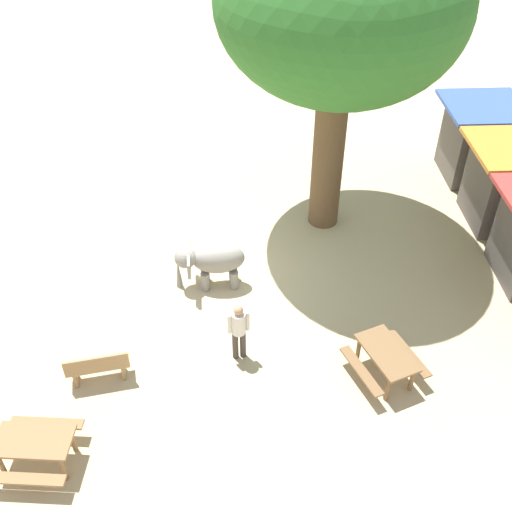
{
  "coord_description": "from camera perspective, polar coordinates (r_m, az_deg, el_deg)",
  "views": [
    {
      "loc": [
        12.33,
        0.46,
        10.9
      ],
      "look_at": [
        0.15,
        1.02,
        0.8
      ],
      "focal_mm": 42.46,
      "sensor_mm": 36.0,
      "label": 1
    }
  ],
  "objects": [
    {
      "name": "shade_tree_main",
      "position": [
        15.69,
        8.03,
        22.47
      ],
      "size": [
        6.71,
        6.15,
        8.81
      ],
      "color": "brown",
      "rests_on": "ground_plane"
    },
    {
      "name": "picnic_table_near",
      "position": [
        13.01,
        -20.11,
        -16.43
      ],
      "size": [
        1.62,
        1.64,
        0.78
      ],
      "rotation": [
        0.0,
        0.0,
        4.61
      ],
      "color": "olive",
      "rests_on": "ground_plane"
    },
    {
      "name": "market_stall_blue",
      "position": [
        21.29,
        20.01,
        9.87
      ],
      "size": [
        2.5,
        2.5,
        2.52
      ],
      "color": "#59514C",
      "rests_on": "ground_plane"
    },
    {
      "name": "person_handler",
      "position": [
        13.74,
        -1.64,
        -6.81
      ],
      "size": [
        0.32,
        0.5,
        1.62
      ],
      "rotation": [
        0.0,
        0.0,
        -2.96
      ],
      "color": "#3F3833",
      "rests_on": "ground_plane"
    },
    {
      "name": "elephant",
      "position": [
        15.7,
        -4.25,
        -0.43
      ],
      "size": [
        1.25,
        1.85,
        1.29
      ],
      "rotation": [
        0.0,
        0.0,
        4.75
      ],
      "color": "gray",
      "rests_on": "ground_plane"
    },
    {
      "name": "picnic_table_far",
      "position": [
        13.93,
        12.14,
        -9.33
      ],
      "size": [
        1.94,
        1.92,
        0.78
      ],
      "rotation": [
        0.0,
        0.0,
        3.51
      ],
      "color": "brown",
      "rests_on": "ground_plane"
    },
    {
      "name": "wooden_bench",
      "position": [
        14.06,
        -14.69,
        -10.04
      ],
      "size": [
        0.63,
        1.45,
        0.88
      ],
      "rotation": [
        0.0,
        0.0,
        1.74
      ],
      "color": "#9E7A51",
      "rests_on": "ground_plane"
    },
    {
      "name": "ground_plane",
      "position": [
        16.46,
        -3.58,
        -1.92
      ],
      "size": [
        60.0,
        60.0,
        0.0
      ],
      "primitive_type": "plane",
      "color": "tan"
    },
    {
      "name": "market_stall_orange",
      "position": [
        19.26,
        22.39,
        5.94
      ],
      "size": [
        2.5,
        2.5,
        2.52
      ],
      "color": "#59514C",
      "rests_on": "ground_plane"
    }
  ]
}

